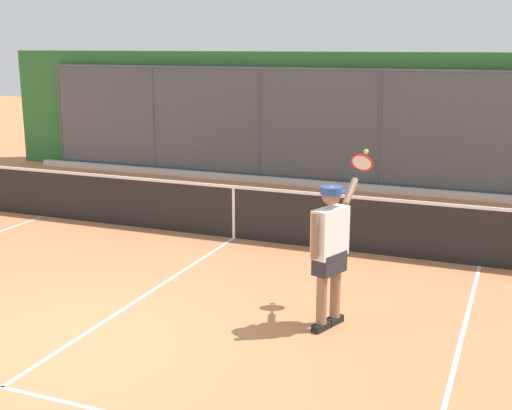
% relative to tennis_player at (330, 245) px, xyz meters
% --- Properties ---
extents(ground_plane, '(60.00, 60.00, 0.00)m').
position_rel_tennis_player_xyz_m(ground_plane, '(2.64, 1.60, -1.05)').
color(ground_plane, '#C67A4C').
extents(fence_backdrop, '(18.12, 1.37, 3.21)m').
position_rel_tennis_player_xyz_m(fence_backdrop, '(2.64, -8.75, 0.54)').
color(fence_backdrop, '#474C51').
rests_on(fence_backdrop, ground).
extents(tennis_net, '(10.86, 0.09, 1.07)m').
position_rel_tennis_player_xyz_m(tennis_net, '(2.64, -3.12, -0.56)').
color(tennis_net, '#2D2D2D').
rests_on(tennis_net, ground).
extents(tennis_player, '(0.48, 1.44, 2.06)m').
position_rel_tennis_player_xyz_m(tennis_player, '(0.00, 0.00, 0.00)').
color(tennis_player, black).
rests_on(tennis_player, ground).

